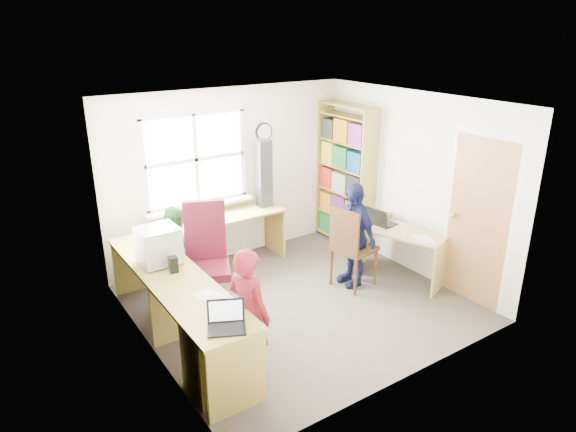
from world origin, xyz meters
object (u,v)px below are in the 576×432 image
object	(u,v)px
swivel_chair	(207,265)
person_red	(249,314)
laptop_right	(380,220)
person_navy	(353,234)
l_desk	(209,312)
laptop_left	(226,321)
person_green	(177,252)
bookshelf	(345,179)
cd_tower	(264,174)
crt_monitor	(159,245)
potted_plant	(197,211)
wooden_chair	(350,245)
right_desk	(399,243)

from	to	relation	value
swivel_chair	person_red	distance (m)	1.35
laptop_right	person_navy	distance (m)	0.51
l_desk	swivel_chair	size ratio (longest dim) A/B	2.27
person_navy	laptop_right	bearing A→B (deg)	99.64
swivel_chair	laptop_left	world-z (taller)	swivel_chair
swivel_chair	person_navy	size ratio (longest dim) A/B	0.96
person_green	swivel_chair	bearing A→B (deg)	-165.90
bookshelf	swivel_chair	bearing A→B (deg)	-165.37
laptop_right	l_desk	bearing A→B (deg)	90.34
cd_tower	person_red	xyz separation A→B (m)	(-1.55, -2.26, -0.57)
bookshelf	l_desk	bearing A→B (deg)	-153.57
crt_monitor	person_navy	size ratio (longest dim) A/B	0.31
laptop_right	person_red	bearing A→B (deg)	102.19
laptop_right	potted_plant	world-z (taller)	potted_plant
wooden_chair	laptop_right	xyz separation A→B (m)	(0.60, 0.12, 0.16)
swivel_chair	laptop_right	world-z (taller)	swivel_chair
potted_plant	person_navy	bearing A→B (deg)	-41.46
person_green	right_desk	bearing A→B (deg)	-119.71
potted_plant	person_green	size ratio (longest dim) A/B	0.24
crt_monitor	person_red	bearing A→B (deg)	-75.81
l_desk	person_navy	world-z (taller)	person_navy
right_desk	person_green	world-z (taller)	person_green
wooden_chair	crt_monitor	distance (m)	2.35
crt_monitor	potted_plant	bearing A→B (deg)	46.11
right_desk	bookshelf	size ratio (longest dim) A/B	0.62
person_red	laptop_right	bearing A→B (deg)	-85.58
potted_plant	person_navy	distance (m)	2.04
right_desk	bookshelf	bearing A→B (deg)	61.05
l_desk	bookshelf	world-z (taller)	bookshelf
crt_monitor	cd_tower	xyz separation A→B (m)	(1.90, 0.96, 0.27)
person_red	person_navy	bearing A→B (deg)	-82.38
swivel_chair	wooden_chair	xyz separation A→B (m)	(1.72, -0.51, 0.03)
swivel_chair	person_navy	distance (m)	1.87
wooden_chair	person_green	world-z (taller)	person_green
crt_monitor	laptop_right	distance (m)	2.91
right_desk	person_red	world-z (taller)	person_red
laptop_right	swivel_chair	bearing A→B (deg)	72.27
right_desk	laptop_right	size ratio (longest dim) A/B	3.39
bookshelf	person_green	bearing A→B (deg)	-175.78
right_desk	laptop_left	bearing A→B (deg)	175.55
laptop_right	potted_plant	xyz separation A→B (m)	(-2.02, 1.28, 0.15)
laptop_right	laptop_left	bearing A→B (deg)	103.56
laptop_left	person_navy	size ratio (longest dim) A/B	0.30
laptop_right	cd_tower	world-z (taller)	cd_tower
crt_monitor	laptop_right	world-z (taller)	crt_monitor
swivel_chair	crt_monitor	world-z (taller)	swivel_chair
laptop_left	person_red	world-z (taller)	person_red
person_red	swivel_chair	bearing A→B (deg)	-24.71
bookshelf	cd_tower	xyz separation A→B (m)	(-1.25, 0.26, 0.22)
l_desk	crt_monitor	xyz separation A→B (m)	(-0.20, 0.77, 0.50)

